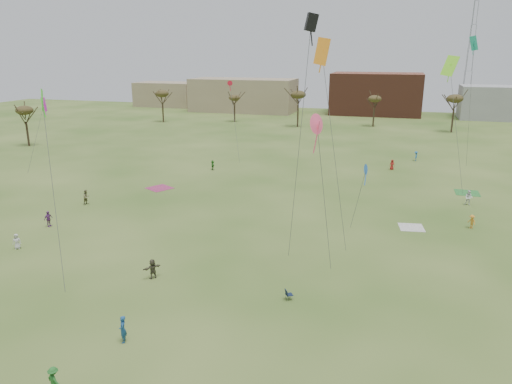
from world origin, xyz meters
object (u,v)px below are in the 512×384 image
(flyer_near_center, at_px, (54,380))
(camp_chair_center, at_px, (289,296))
(flyer_near_right, at_px, (123,329))
(radio_tower, at_px, (471,47))
(flyer_near_left, at_px, (17,241))

(flyer_near_center, relative_size, camp_chair_center, 1.80)
(flyer_near_right, xyz_separation_m, radio_tower, (33.69, 130.39, 18.29))
(flyer_near_right, bearing_deg, flyer_near_left, -148.73)
(flyer_near_left, distance_m, radio_tower, 131.88)
(flyer_near_center, xyz_separation_m, flyer_near_right, (1.03, 5.26, 0.13))
(flyer_near_left, xyz_separation_m, flyer_near_right, (17.88, -10.43, 0.16))
(camp_chair_center, bearing_deg, flyer_near_right, 99.27)
(flyer_near_right, xyz_separation_m, camp_chair_center, (8.99, 8.40, -0.66))
(flyer_near_center, bearing_deg, flyer_near_left, -25.24)
(flyer_near_left, bearing_deg, flyer_near_right, -60.94)
(flyer_near_left, xyz_separation_m, camp_chair_center, (26.88, -2.03, -0.49))
(flyer_near_left, distance_m, flyer_near_right, 20.70)
(flyer_near_center, relative_size, flyer_near_right, 0.85)
(camp_chair_center, bearing_deg, flyer_near_left, 51.90)
(flyer_near_left, distance_m, camp_chair_center, 26.96)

